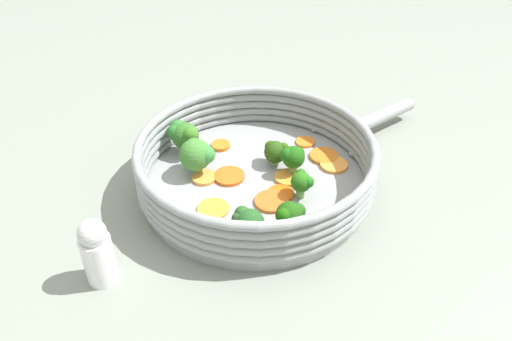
{
  "coord_description": "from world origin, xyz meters",
  "views": [
    {
      "loc": [
        -0.56,
        0.12,
        0.46
      ],
      "look_at": [
        0.0,
        0.0,
        0.03
      ],
      "focal_mm": 35.0,
      "sensor_mm": 36.0,
      "label": 1
    }
  ],
  "objects_px": {
    "carrot_slice_2": "(334,165)",
    "carrot_slice_9": "(281,194)",
    "broccoli_floret_4": "(302,182)",
    "carrot_slice_4": "(221,145)",
    "broccoli_floret_6": "(293,158)",
    "broccoli_floret_5": "(248,223)",
    "skillet": "(256,183)",
    "carrot_slice_7": "(204,177)",
    "broccoli_floret_1": "(183,134)",
    "salt_shaker": "(97,252)",
    "broccoli_floret_3": "(290,215)",
    "carrot_slice_1": "(272,201)",
    "carrot_slice_0": "(213,209)",
    "carrot_slice_8": "(229,176)",
    "broccoli_floret_2": "(197,154)",
    "carrot_slice_6": "(305,142)",
    "broccoli_floret_0": "(275,151)",
    "carrot_slice_5": "(288,178)",
    "carrot_slice_3": "(324,156)"
  },
  "relations": [
    {
      "from": "broccoli_floret_5",
      "to": "skillet",
      "type": "bearing_deg",
      "value": -17.12
    },
    {
      "from": "carrot_slice_1",
      "to": "broccoli_floret_0",
      "type": "xyz_separation_m",
      "value": [
        0.09,
        -0.03,
        0.02
      ]
    },
    {
      "from": "carrot_slice_8",
      "to": "broccoli_floret_5",
      "type": "height_order",
      "value": "broccoli_floret_5"
    },
    {
      "from": "salt_shaker",
      "to": "broccoli_floret_6",
      "type": "bearing_deg",
      "value": -64.46
    },
    {
      "from": "broccoli_floret_5",
      "to": "broccoli_floret_6",
      "type": "bearing_deg",
      "value": -37.62
    },
    {
      "from": "carrot_slice_8",
      "to": "salt_shaker",
      "type": "bearing_deg",
      "value": 128.33
    },
    {
      "from": "skillet",
      "to": "carrot_slice_7",
      "type": "xyz_separation_m",
      "value": [
        0.02,
        0.07,
        0.01
      ]
    },
    {
      "from": "skillet",
      "to": "carrot_slice_6",
      "type": "xyz_separation_m",
      "value": [
        0.07,
        -0.1,
        0.01
      ]
    },
    {
      "from": "carrot_slice_2",
      "to": "carrot_slice_8",
      "type": "bearing_deg",
      "value": 87.87
    },
    {
      "from": "broccoli_floret_1",
      "to": "broccoli_floret_4",
      "type": "relative_size",
      "value": 1.31
    },
    {
      "from": "carrot_slice_1",
      "to": "salt_shaker",
      "type": "distance_m",
      "value": 0.24
    },
    {
      "from": "carrot_slice_4",
      "to": "broccoli_floret_6",
      "type": "bearing_deg",
      "value": -135.54
    },
    {
      "from": "carrot_slice_2",
      "to": "broccoli_floret_5",
      "type": "distance_m",
      "value": 0.2
    },
    {
      "from": "broccoli_floret_2",
      "to": "salt_shaker",
      "type": "bearing_deg",
      "value": 140.08
    },
    {
      "from": "carrot_slice_8",
      "to": "broccoli_floret_2",
      "type": "bearing_deg",
      "value": 64.63
    },
    {
      "from": "salt_shaker",
      "to": "carrot_slice_8",
      "type": "bearing_deg",
      "value": -51.67
    },
    {
      "from": "carrot_slice_0",
      "to": "broccoli_floret_4",
      "type": "relative_size",
      "value": 1.07
    },
    {
      "from": "broccoli_floret_3",
      "to": "salt_shaker",
      "type": "bearing_deg",
      "value": 94.41
    },
    {
      "from": "carrot_slice_3",
      "to": "skillet",
      "type": "bearing_deg",
      "value": 104.65
    },
    {
      "from": "carrot_slice_0",
      "to": "carrot_slice_5",
      "type": "xyz_separation_m",
      "value": [
        0.04,
        -0.12,
        0.0
      ]
    },
    {
      "from": "carrot_slice_2",
      "to": "broccoli_floret_4",
      "type": "bearing_deg",
      "value": 130.77
    },
    {
      "from": "carrot_slice_8",
      "to": "broccoli_floret_5",
      "type": "distance_m",
      "value": 0.13
    },
    {
      "from": "carrot_slice_0",
      "to": "broccoli_floret_3",
      "type": "relative_size",
      "value": 1.03
    },
    {
      "from": "broccoli_floret_2",
      "to": "carrot_slice_5",
      "type": "bearing_deg",
      "value": -108.55
    },
    {
      "from": "carrot_slice_4",
      "to": "broccoli_floret_3",
      "type": "relative_size",
      "value": 0.7
    },
    {
      "from": "carrot_slice_0",
      "to": "salt_shaker",
      "type": "height_order",
      "value": "salt_shaker"
    },
    {
      "from": "broccoli_floret_0",
      "to": "salt_shaker",
      "type": "bearing_deg",
      "value": 122.35
    },
    {
      "from": "broccoli_floret_3",
      "to": "salt_shaker",
      "type": "distance_m",
      "value": 0.23
    },
    {
      "from": "carrot_slice_9",
      "to": "carrot_slice_6",
      "type": "bearing_deg",
      "value": -31.47
    },
    {
      "from": "carrot_slice_6",
      "to": "carrot_slice_9",
      "type": "distance_m",
      "value": 0.14
    },
    {
      "from": "carrot_slice_0",
      "to": "skillet",
      "type": "bearing_deg",
      "value": -52.77
    },
    {
      "from": "broccoli_floret_0",
      "to": "broccoli_floret_2",
      "type": "xyz_separation_m",
      "value": [
        0.0,
        0.12,
        0.01
      ]
    },
    {
      "from": "carrot_slice_9",
      "to": "broccoli_floret_5",
      "type": "height_order",
      "value": "broccoli_floret_5"
    },
    {
      "from": "carrot_slice_5",
      "to": "broccoli_floret_6",
      "type": "xyz_separation_m",
      "value": [
        0.01,
        -0.01,
        0.03
      ]
    },
    {
      "from": "carrot_slice_0",
      "to": "carrot_slice_2",
      "type": "relative_size",
      "value": 1.04
    },
    {
      "from": "broccoli_floret_1",
      "to": "carrot_slice_1",
      "type": "bearing_deg",
      "value": -144.77
    },
    {
      "from": "carrot_slice_4",
      "to": "carrot_slice_5",
      "type": "bearing_deg",
      "value": -141.37
    },
    {
      "from": "carrot_slice_2",
      "to": "carrot_slice_9",
      "type": "bearing_deg",
      "value": 116.79
    },
    {
      "from": "carrot_slice_4",
      "to": "carrot_slice_9",
      "type": "bearing_deg",
      "value": -155.17
    },
    {
      "from": "carrot_slice_2",
      "to": "carrot_slice_1",
      "type": "bearing_deg",
      "value": 119.14
    },
    {
      "from": "salt_shaker",
      "to": "broccoli_floret_0",
      "type": "bearing_deg",
      "value": -57.65
    },
    {
      "from": "carrot_slice_2",
      "to": "carrot_slice_9",
      "type": "height_order",
      "value": "same"
    },
    {
      "from": "carrot_slice_6",
      "to": "broccoli_floret_3",
      "type": "bearing_deg",
      "value": 157.01
    },
    {
      "from": "broccoli_floret_5",
      "to": "salt_shaker",
      "type": "height_order",
      "value": "salt_shaker"
    },
    {
      "from": "carrot_slice_5",
      "to": "carrot_slice_1",
      "type": "bearing_deg",
      "value": 141.83
    },
    {
      "from": "carrot_slice_6",
      "to": "carrot_slice_8",
      "type": "height_order",
      "value": "carrot_slice_8"
    },
    {
      "from": "broccoli_floret_4",
      "to": "carrot_slice_2",
      "type": "bearing_deg",
      "value": -49.23
    },
    {
      "from": "carrot_slice_0",
      "to": "broccoli_floret_6",
      "type": "height_order",
      "value": "broccoli_floret_6"
    },
    {
      "from": "broccoli_floret_1",
      "to": "broccoli_floret_6",
      "type": "xyz_separation_m",
      "value": [
        -0.09,
        -0.15,
        -0.0
      ]
    },
    {
      "from": "carrot_slice_4",
      "to": "carrot_slice_9",
      "type": "distance_m",
      "value": 0.15
    }
  ]
}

